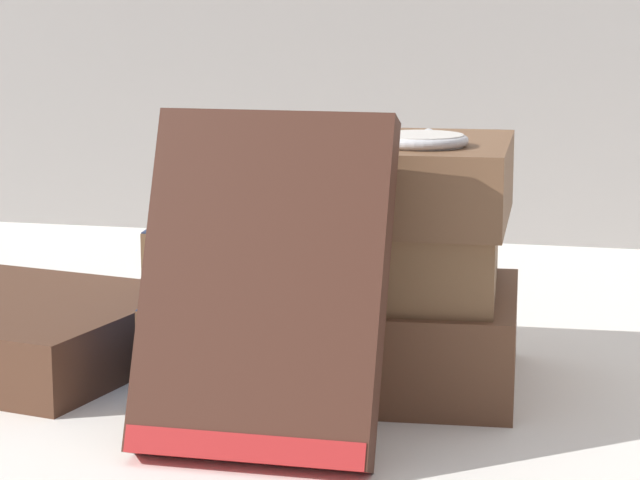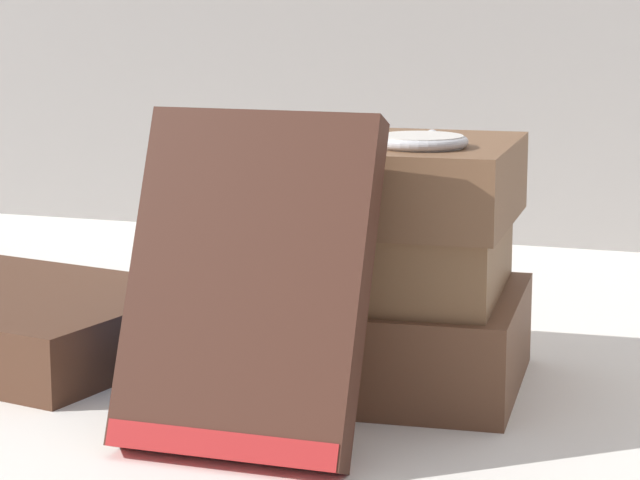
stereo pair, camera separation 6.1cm
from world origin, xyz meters
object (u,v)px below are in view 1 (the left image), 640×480
object	(u,v)px
book_flat_middle	(322,252)
book_flat_top	(337,179)
book_flat_bottom	(330,334)
pocket_watch	(422,140)
book_leaning_front	(262,297)

from	to	relation	value
book_flat_middle	book_flat_top	distance (m)	0.04
book_flat_bottom	pocket_watch	bearing A→B (deg)	-25.23
pocket_watch	book_flat_bottom	bearing A→B (deg)	159.16
book_flat_top	book_leaning_front	size ratio (longest dim) A/B	1.13
book_leaning_front	book_flat_top	bearing A→B (deg)	85.47
book_flat_middle	book_leaning_front	distance (m)	0.11
book_flat_bottom	book_leaning_front	bearing A→B (deg)	-97.19
book_flat_bottom	pocket_watch	xyz separation A→B (m)	(0.05, -0.02, 0.11)
book_flat_bottom	book_leaning_front	distance (m)	0.12
book_flat_bottom	book_flat_top	world-z (taller)	book_flat_top
book_flat_bottom	book_leaning_front	xyz separation A→B (m)	(-0.01, -0.11, 0.05)
book_flat_top	pocket_watch	bearing A→B (deg)	-26.56
book_leaning_front	book_flat_middle	bearing A→B (deg)	89.62
book_flat_middle	book_leaning_front	size ratio (longest dim) A/B	1.20
book_flat_top	book_leaning_front	xyz separation A→B (m)	(-0.01, -0.11, -0.04)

